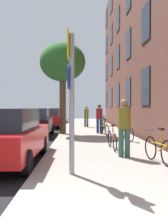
{
  "coord_description": "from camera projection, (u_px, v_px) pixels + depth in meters",
  "views": [
    {
      "loc": [
        0.09,
        -1.83,
        1.64
      ],
      "look_at": [
        0.47,
        13.12,
        1.41
      ],
      "focal_mm": 40.0,
      "sensor_mm": 36.0,
      "label": 1
    }
  ],
  "objects": [
    {
      "name": "sign_post",
      "position": [
        71.0,
        91.0,
        5.73
      ],
      "size": [
        0.15,
        0.6,
        3.29
      ],
      "color": "gray",
      "rests_on": "sidewalk"
    },
    {
      "name": "pedestrian_2",
      "position": [
        86.0,
        115.0,
        20.18
      ],
      "size": [
        0.44,
        0.44,
        1.69
      ],
      "color": "#4C4742",
      "rests_on": "sidewalk"
    },
    {
      "name": "pedestrian_1",
      "position": [
        99.0,
        117.0,
        15.17
      ],
      "size": [
        0.55,
        0.55,
        1.76
      ],
      "color": "navy",
      "rests_on": "sidewalk"
    },
    {
      "name": "car_1",
      "position": [
        35.0,
        122.0,
        14.63
      ],
      "size": [
        1.98,
        4.02,
        1.62
      ],
      "color": "black",
      "rests_on": "road_asphalt"
    },
    {
      "name": "road_asphalt",
      "position": [
        9.0,
        132.0,
        16.72
      ],
      "size": [
        7.0,
        38.0,
        0.01
      ],
      "primitive_type": "cube",
      "color": "black",
      "rests_on": "ground"
    },
    {
      "name": "sidewalk",
      "position": [
        93.0,
        131.0,
        16.87
      ],
      "size": [
        4.2,
        38.0,
        0.12
      ],
      "primitive_type": "cube",
      "color": "#9E9389",
      "rests_on": "ground"
    },
    {
      "name": "bicycle_1",
      "position": [
        112.0,
        139.0,
        9.26
      ],
      "size": [
        0.42,
        1.7,
        0.93
      ],
      "color": "black",
      "rests_on": "sidewalk"
    },
    {
      "name": "bicycle_3",
      "position": [
        104.0,
        129.0,
        14.07
      ],
      "size": [
        0.5,
        1.7,
        0.94
      ],
      "color": "black",
      "rests_on": "sidewalk"
    },
    {
      "name": "building_facade",
      "position": [
        132.0,
        31.0,
        16.33
      ],
      "size": [
        0.56,
        27.0,
        13.41
      ],
      "color": "brown",
      "rests_on": "ground"
    },
    {
      "name": "bicycle_4",
      "position": [
        104.0,
        126.0,
        16.47
      ],
      "size": [
        0.5,
        1.56,
        0.91
      ],
      "color": "black",
      "rests_on": "sidewalk"
    },
    {
      "name": "ground_plane",
      "position": [
        41.0,
        132.0,
        16.78
      ],
      "size": [
        41.8,
        41.8,
        0.0
      ],
      "primitive_type": "plane",
      "color": "#332D28"
    },
    {
      "name": "tree_near",
      "position": [
        63.0,
        63.0,
        14.81
      ],
      "size": [
        2.71,
        2.71,
        5.42
      ],
      "color": "brown",
      "rests_on": "sidewalk"
    },
    {
      "name": "car_3",
      "position": [
        57.0,
        116.0,
        26.89
      ],
      "size": [
        2.0,
        4.16,
        1.62
      ],
      "color": "orange",
      "rests_on": "road_asphalt"
    },
    {
      "name": "bicycle_0",
      "position": [
        159.0,
        149.0,
        6.89
      ],
      "size": [
        0.46,
        1.63,
        0.99
      ],
      "color": "black",
      "rests_on": "sidewalk"
    },
    {
      "name": "bicycle_5",
      "position": [
        103.0,
        123.0,
        18.88
      ],
      "size": [
        0.42,
        1.75,
        0.95
      ],
      "color": "black",
      "rests_on": "sidewalk"
    },
    {
      "name": "pedestrian_0",
      "position": [
        124.0,
        124.0,
        7.77
      ],
      "size": [
        0.57,
        0.57,
        1.8
      ],
      "color": "#33594C",
      "rests_on": "sidewalk"
    },
    {
      "name": "bicycle_2",
      "position": [
        127.0,
        133.0,
        11.69
      ],
      "size": [
        0.47,
        1.66,
        0.94
      ],
      "color": "black",
      "rests_on": "sidewalk"
    },
    {
      "name": "traffic_light",
      "position": [
        72.0,
        100.0,
        25.44
      ],
      "size": [
        0.43,
        0.24,
        3.46
      ],
      "color": "black",
      "rests_on": "sidewalk"
    },
    {
      "name": "car_0",
      "position": [
        6.0,
        135.0,
        7.33
      ],
      "size": [
        1.94,
        4.5,
        1.62
      ],
      "color": "red",
      "rests_on": "road_asphalt"
    },
    {
      "name": "car_2",
      "position": [
        51.0,
        118.0,
        20.79
      ],
      "size": [
        1.95,
        4.51,
        1.62
      ],
      "color": "red",
      "rests_on": "road_asphalt"
    }
  ]
}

